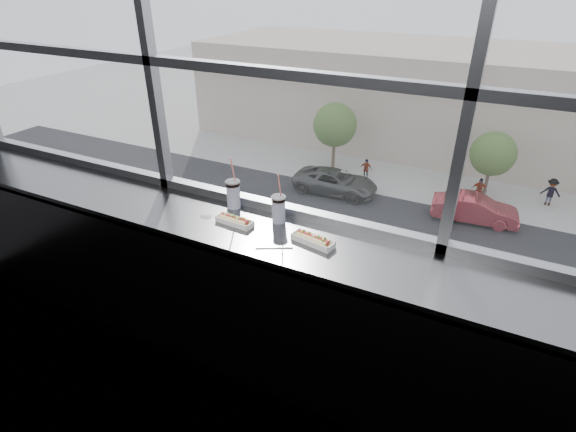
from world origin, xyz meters
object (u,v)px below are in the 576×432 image
at_px(car_near_c, 445,274).
at_px(car_far_a, 336,178).
at_px(soda_cup_right, 279,208).
at_px(tree_left, 335,125).
at_px(pedestrian_b, 479,187).
at_px(car_far_b, 476,205).
at_px(loose_straw, 274,248).
at_px(pedestrian_a, 366,167).
at_px(soda_cup_left, 233,193).
at_px(hotdog_tray_left, 235,220).
at_px(car_near_b, 306,240).
at_px(pedestrian_c, 552,189).
at_px(hotdog_tray_right, 313,240).
at_px(car_near_a, 206,214).
at_px(tree_center, 493,154).
at_px(wrapper, 206,214).

bearing_deg(car_near_c, car_far_a, 42.52).
distance_m(soda_cup_right, tree_left, 31.16).
bearing_deg(pedestrian_b, car_far_b, -88.38).
relative_size(loose_straw, pedestrian_a, 0.12).
bearing_deg(soda_cup_left, car_far_a, 108.48).
bearing_deg(car_far_a, soda_cup_right, -162.74).
bearing_deg(pedestrian_a, soda_cup_left, -75.75).
distance_m(hotdog_tray_left, soda_cup_right, 0.29).
distance_m(car_near_c, pedestrian_b, 11.02).
distance_m(soda_cup_left, car_near_b, 20.65).
xyz_separation_m(hotdog_tray_left, loose_straw, (0.36, -0.14, -0.02)).
distance_m(car_near_b, tree_left, 12.66).
bearing_deg(car_near_b, pedestrian_c, -45.49).
relative_size(car_far_b, car_far_a, 1.04).
relative_size(loose_straw, tree_left, 0.04).
relative_size(car_far_b, pedestrian_b, 3.36).
distance_m(hotdog_tray_left, pedestrian_c, 31.21).
bearing_deg(hotdog_tray_right, car_far_a, 120.61).
bearing_deg(car_near_a, tree_left, -21.88).
height_order(hotdog_tray_right, tree_center, hotdog_tray_right).
distance_m(car_near_b, pedestrian_c, 17.06).
xyz_separation_m(car_near_b, car_far_b, (7.49, 8.00, 0.12)).
distance_m(soda_cup_left, tree_center, 29.55).
bearing_deg(soda_cup_right, car_near_a, 129.70).
bearing_deg(pedestrian_b, tree_center, 71.80).
bearing_deg(car_near_c, hotdog_tray_left, 174.48).
bearing_deg(pedestrian_a, car_far_b, -21.98).
bearing_deg(hotdog_tray_left, car_near_a, 133.43).
distance_m(hotdog_tray_right, car_near_c, 19.61).
height_order(soda_cup_left, pedestrian_c, soda_cup_left).
height_order(pedestrian_c, pedestrian_b, pedestrian_c).
bearing_deg(wrapper, loose_straw, -14.26).
relative_size(pedestrian_c, tree_center, 0.49).
relative_size(soda_cup_right, pedestrian_b, 0.17).
bearing_deg(tree_left, wrapper, -71.06).
xyz_separation_m(loose_straw, car_far_a, (-8.54, 24.42, -10.99)).
height_order(hotdog_tray_right, wrapper, hotdog_tray_right).
relative_size(soda_cup_right, car_near_b, 0.06).
relative_size(soda_cup_right, tree_left, 0.07).
bearing_deg(tree_center, wrapper, -92.53).
bearing_deg(car_near_b, soda_cup_right, -159.44).
relative_size(hotdog_tray_left, tree_center, 0.06).
height_order(pedestrian_a, tree_center, tree_center).
bearing_deg(pedestrian_b, car_near_c, -91.83).
bearing_deg(tree_center, pedestrian_b, -108.20).
relative_size(hotdog_tray_right, tree_center, 0.06).
height_order(loose_straw, car_near_c, loose_straw).
bearing_deg(loose_straw, pedestrian_a, 77.07).
height_order(soda_cup_left, tree_left, soda_cup_left).
height_order(car_near_a, pedestrian_b, car_near_a).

